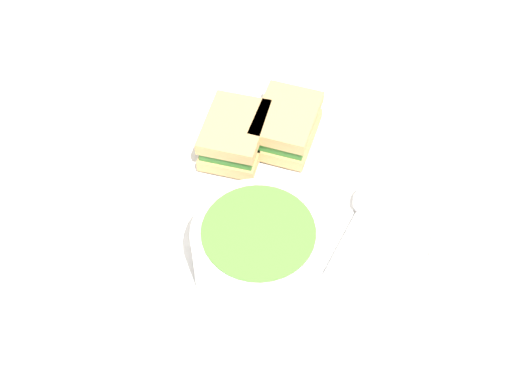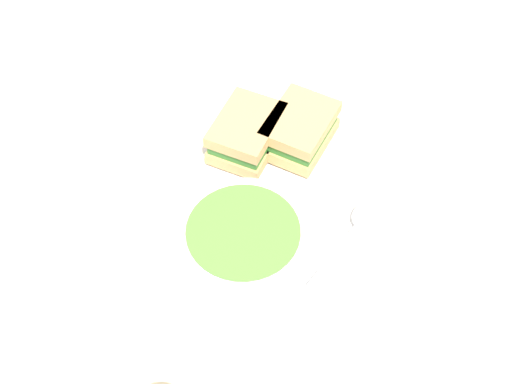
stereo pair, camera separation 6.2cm
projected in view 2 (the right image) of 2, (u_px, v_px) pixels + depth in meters
name	position (u px, v px, depth m)	size (l,w,h in m)	color
ground_plane	(256.00, 215.00, 0.65)	(2.40, 2.40, 0.00)	beige
plate	(256.00, 209.00, 0.65)	(0.33, 0.33, 0.02)	white
soup_bowl	(244.00, 251.00, 0.57)	(0.11, 0.11, 0.06)	white
spoon	(362.00, 221.00, 0.62)	(0.10, 0.08, 0.01)	silver
sandwich_half_near	(299.00, 130.00, 0.67)	(0.09, 0.09, 0.04)	tan
sandwich_half_far	(247.00, 133.00, 0.66)	(0.09, 0.09, 0.04)	tan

